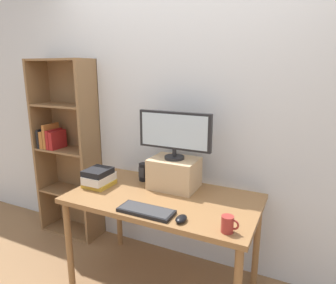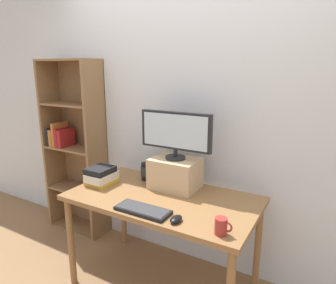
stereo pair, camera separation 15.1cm
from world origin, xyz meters
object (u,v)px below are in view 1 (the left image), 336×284
object	(u,v)px
desk_speaker	(144,172)
desk	(163,206)
riser_box	(174,173)
computer_mouse	(181,219)
bookshelf_unit	(67,148)
coffee_mug	(228,224)
keyboard	(146,211)
book_stack	(99,178)
computer_monitor	(175,133)

from	to	relation	value
desk_speaker	desk	bearing A→B (deg)	-36.75
riser_box	computer_mouse	world-z (taller)	riser_box
riser_box	desk_speaker	xyz separation A→B (m)	(-0.29, 0.02, -0.04)
bookshelf_unit	coffee_mug	distance (m)	1.91
bookshelf_unit	keyboard	world-z (taller)	bookshelf_unit
book_stack	coffee_mug	world-z (taller)	book_stack
bookshelf_unit	computer_monitor	world-z (taller)	bookshelf_unit
riser_box	computer_monitor	world-z (taller)	computer_monitor
computer_monitor	coffee_mug	world-z (taller)	computer_monitor
book_stack	bookshelf_unit	bearing A→B (deg)	151.23
riser_box	computer_mouse	distance (m)	0.55
riser_box	keyboard	bearing A→B (deg)	-88.55
bookshelf_unit	book_stack	distance (m)	0.80
desk	book_stack	xyz separation A→B (m)	(-0.56, -0.04, 0.15)
computer_monitor	desk_speaker	size ratio (longest dim) A/B	3.92
desk	coffee_mug	size ratio (longest dim) A/B	13.23
computer_mouse	book_stack	distance (m)	0.86
bookshelf_unit	desk_speaker	world-z (taller)	bookshelf_unit
computer_mouse	coffee_mug	bearing A→B (deg)	0.87
computer_monitor	book_stack	size ratio (longest dim) A/B	2.45
desk	coffee_mug	world-z (taller)	coffee_mug
riser_box	computer_monitor	distance (m)	0.32
computer_mouse	book_stack	xyz separation A→B (m)	(-0.82, 0.24, 0.05)
bookshelf_unit	desk_speaker	bearing A→B (deg)	-7.43
riser_box	desk_speaker	size ratio (longest dim) A/B	2.44
riser_box	desk_speaker	world-z (taller)	riser_box
coffee_mug	bookshelf_unit	bearing A→B (deg)	161.00
desk	desk_speaker	world-z (taller)	desk_speaker
computer_monitor	desk_speaker	xyz separation A→B (m)	(-0.29, 0.03, -0.37)
riser_box	coffee_mug	xyz separation A→B (m)	(0.55, -0.47, -0.07)
bookshelf_unit	keyboard	distance (m)	1.41
riser_box	coffee_mug	world-z (taller)	riser_box
desk	coffee_mug	bearing A→B (deg)	-26.74
desk	keyboard	bearing A→B (deg)	-87.25
computer_monitor	keyboard	bearing A→B (deg)	-88.54
desk	coffee_mug	xyz separation A→B (m)	(0.55, -0.28, 0.13)
riser_box	computer_monitor	size ratio (longest dim) A/B	0.62
computer_mouse	coffee_mug	size ratio (longest dim) A/B	1.00
keyboard	computer_mouse	size ratio (longest dim) A/B	3.58
coffee_mug	computer_monitor	bearing A→B (deg)	139.62
bookshelf_unit	book_stack	xyz separation A→B (m)	(0.70, -0.38, -0.07)
desk	computer_mouse	distance (m)	0.40
computer_mouse	desk_speaker	xyz separation A→B (m)	(-0.56, 0.50, 0.06)
bookshelf_unit	coffee_mug	xyz separation A→B (m)	(1.81, -0.62, -0.08)
riser_box	book_stack	distance (m)	0.61
book_stack	desk_speaker	distance (m)	0.37
keyboard	desk_speaker	xyz separation A→B (m)	(-0.30, 0.49, 0.06)
computer_mouse	desk	bearing A→B (deg)	133.20
book_stack	desk_speaker	xyz separation A→B (m)	(0.26, 0.26, 0.01)
keyboard	coffee_mug	world-z (taller)	coffee_mug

